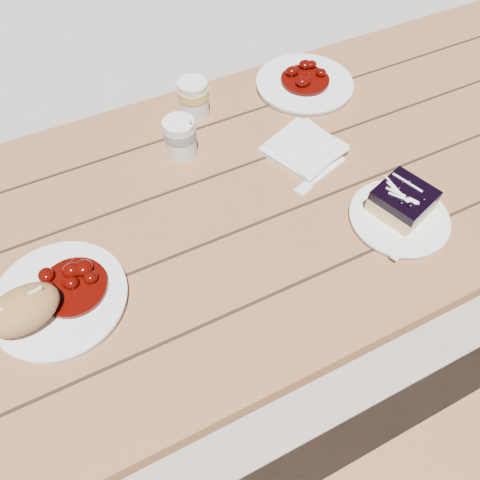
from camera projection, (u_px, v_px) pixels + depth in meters
name	position (u px, v px, depth m)	size (l,w,h in m)	color
ground	(262.00, 329.00, 1.63)	(60.00, 60.00, 0.00)	#A8A298
picnic_table	(271.00, 228.00, 1.16)	(2.00, 1.55, 0.75)	brown
main_plate	(60.00, 299.00, 0.85)	(0.24, 0.24, 0.02)	white
goulash_stew	(71.00, 283.00, 0.84)	(0.13, 0.13, 0.04)	#510702
bread_roll	(23.00, 310.00, 0.79)	(0.13, 0.09, 0.07)	#AB7841
dessert_plate	(399.00, 218.00, 0.96)	(0.20, 0.20, 0.01)	white
blueberry_cake	(403.00, 201.00, 0.94)	(0.13, 0.13, 0.06)	#F7D286
fork_dessert	(409.00, 239.00, 0.92)	(0.03, 0.16, 0.01)	white
coffee_cup	(180.00, 137.00, 1.05)	(0.07, 0.07, 0.09)	white
napkin_stack	(303.00, 149.00, 1.08)	(0.15, 0.15, 0.01)	white
fork_table	(326.00, 172.00, 1.04)	(0.03, 0.16, 0.01)	white
second_plate	(304.00, 85.00, 1.22)	(0.25, 0.25, 0.02)	white
second_stew	(306.00, 75.00, 1.19)	(0.13, 0.13, 0.04)	#510702
second_cup	(194.00, 98.00, 1.13)	(0.07, 0.07, 0.09)	white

